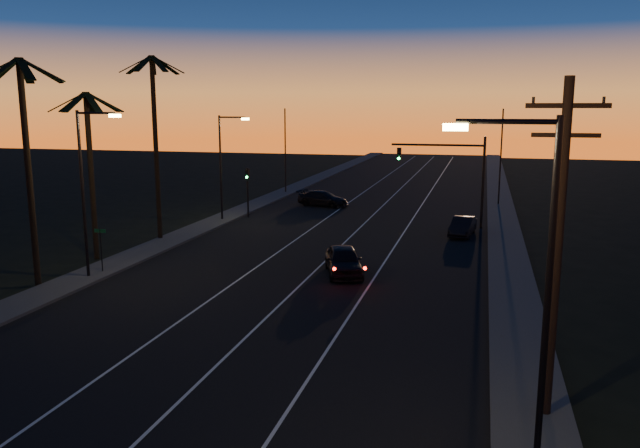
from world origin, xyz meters
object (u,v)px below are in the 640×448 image
(utility_pole, at_px, (558,245))
(lead_car, at_px, (344,260))
(signal_mast, at_px, (452,165))
(right_car, at_px, (463,226))
(cross_car, at_px, (323,199))

(utility_pole, xyz_separation_m, lead_car, (-9.39, 14.34, -4.52))
(signal_mast, bearing_deg, lead_car, -107.48)
(right_car, bearing_deg, signal_mast, 108.82)
(cross_car, bearing_deg, right_car, -38.99)
(utility_pole, distance_m, lead_car, 17.73)
(cross_car, bearing_deg, utility_pole, -66.19)
(utility_pole, height_order, lead_car, utility_pole)
(utility_pole, height_order, signal_mast, utility_pole)
(utility_pole, relative_size, cross_car, 1.92)
(signal_mast, bearing_deg, cross_car, 148.26)
(lead_car, height_order, right_car, lead_car)
(right_car, distance_m, cross_car, 16.91)
(utility_pole, bearing_deg, cross_car, 113.81)
(cross_car, bearing_deg, signal_mast, -31.74)
(signal_mast, distance_m, right_car, 5.30)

